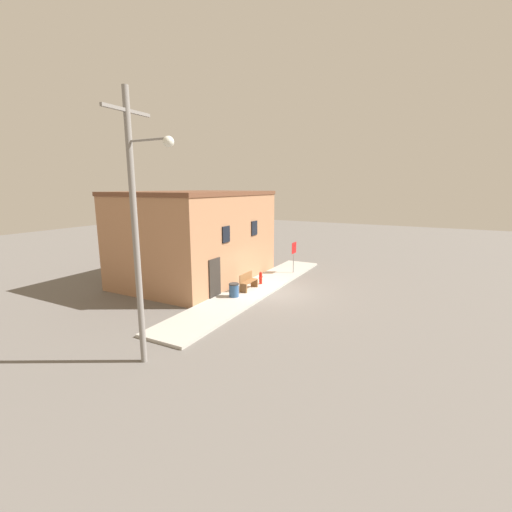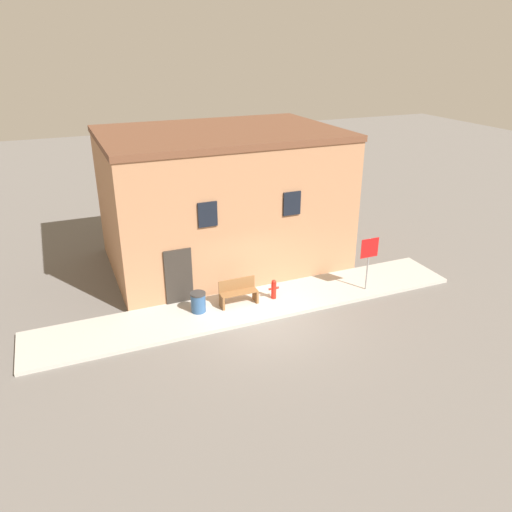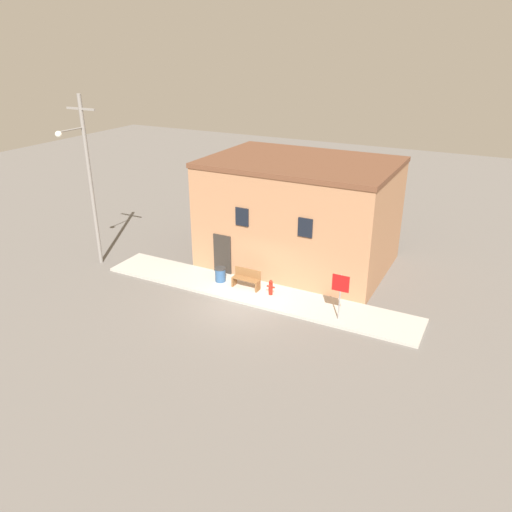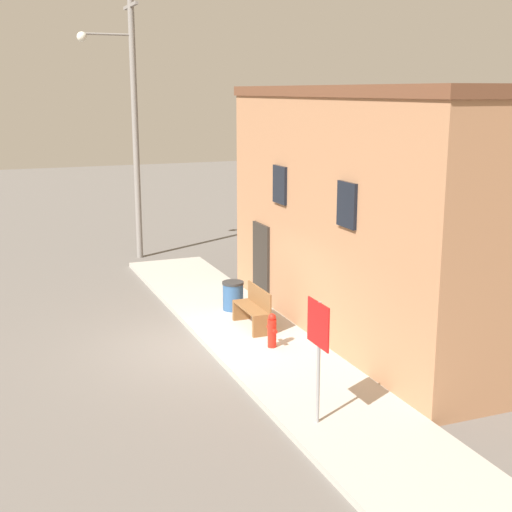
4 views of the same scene
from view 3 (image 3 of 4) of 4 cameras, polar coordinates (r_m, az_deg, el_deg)
name	(u,v)px [view 3 (image 3 of 4)]	position (r m, az deg, el deg)	size (l,w,h in m)	color
ground_plane	(242,304)	(23.12, -1.63, -5.54)	(80.00, 80.00, 0.00)	#66605B
sidewalk	(254,292)	(24.01, -0.27, -4.18)	(15.89, 2.37, 0.13)	#B2ADA3
brick_building	(300,213)	(26.52, 5.01, 4.93)	(9.50, 6.69, 5.65)	#A87551
fire_hydrant	(271,287)	(23.52, 1.70, -3.59)	(0.40, 0.19, 0.76)	red
stop_sign	(340,288)	(21.29, 9.61, -3.67)	(0.75, 0.06, 2.09)	gray
bench	(246,279)	(24.13, -1.10, -2.64)	(1.38, 0.44, 0.96)	brown
trash_bin	(220,274)	(24.87, -4.10, -2.11)	(0.54, 0.54, 0.73)	#2D517F
utility_pole	(88,176)	(27.06, -18.68, 8.63)	(1.80, 1.83, 8.86)	gray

